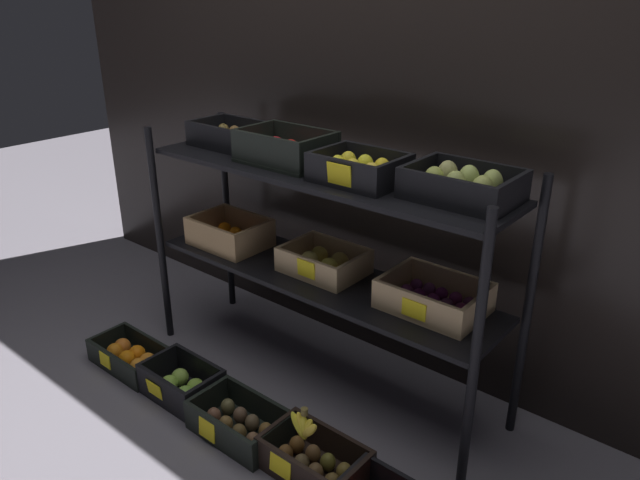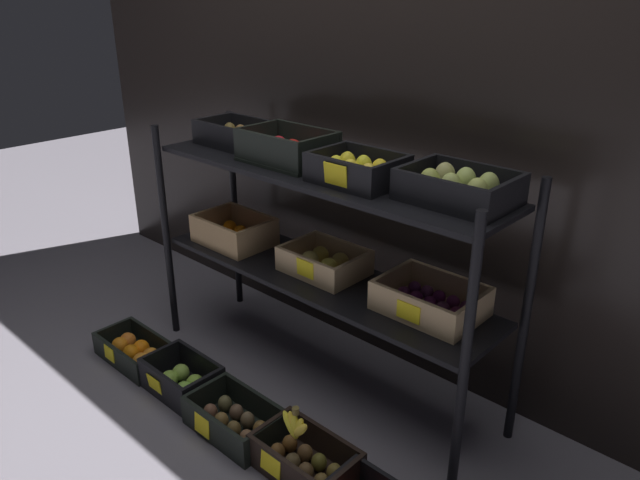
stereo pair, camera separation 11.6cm
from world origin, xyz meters
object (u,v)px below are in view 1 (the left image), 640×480
crate_ground_orange (131,357)px  crate_ground_kiwi (239,423)px  display_rack (324,219)px  crate_ground_right_kiwi (314,462)px  crate_ground_apple_green (182,385)px  banana_bunch_loose (304,427)px

crate_ground_orange → crate_ground_kiwi: size_ratio=1.03×
display_rack → crate_ground_right_kiwi: 0.87m
crate_ground_apple_green → banana_bunch_loose: bearing=0.8°
crate_ground_kiwi → banana_bunch_loose: banana_bunch_loose is taller
display_rack → crate_ground_apple_green: (-0.35, -0.47, -0.67)m
crate_ground_right_kiwi → display_rack: bearing=126.1°
display_rack → banana_bunch_loose: 0.77m
display_rack → crate_ground_right_kiwi: display_rack is taller
display_rack → crate_ground_kiwi: bearing=-91.3°
crate_ground_orange → crate_ground_apple_green: crate_ground_apple_green is taller
crate_ground_orange → crate_ground_right_kiwi: size_ratio=1.03×
display_rack → crate_ground_orange: bearing=-145.3°
display_rack → crate_ground_kiwi: 0.83m
crate_ground_apple_green → crate_ground_orange: bearing=-178.3°
display_rack → crate_ground_apple_green: size_ratio=5.29×
crate_ground_orange → crate_ground_apple_green: bearing=1.7°
crate_ground_orange → crate_ground_right_kiwi: 1.02m
display_rack → crate_ground_orange: 1.08m
crate_ground_orange → crate_ground_right_kiwi: (1.02, 0.03, 0.00)m
crate_ground_apple_green → crate_ground_kiwi: bearing=-1.4°
crate_ground_apple_green → crate_ground_right_kiwi: 0.69m
crate_ground_apple_green → display_rack: bearing=53.0°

